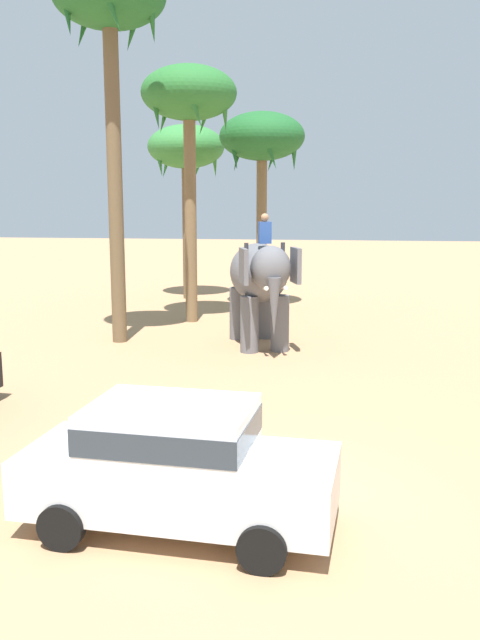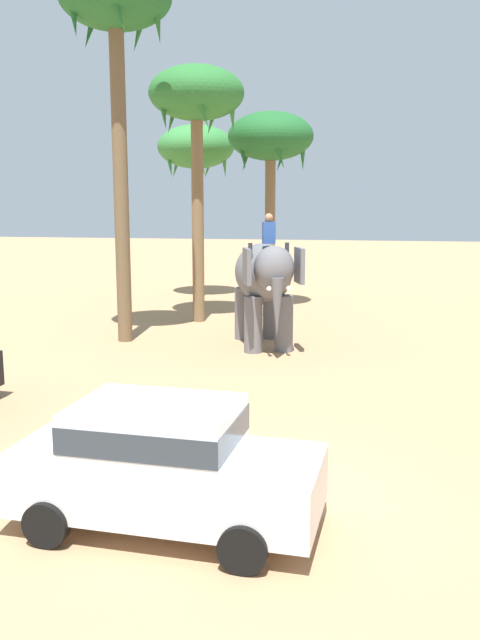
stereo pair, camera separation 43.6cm
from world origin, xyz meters
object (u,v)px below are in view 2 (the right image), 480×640
at_px(palm_tree_near_hut, 271,141).
at_px(palm_tree_far_back, 197,101).
at_px(car_sedan_foreground, 162,461).
at_px(elephant_with_mahout, 264,279).
at_px(palm_tree_behind_elephant, 116,13).
at_px(palm_tree_left_of_road, 196,151).

bearing_deg(palm_tree_near_hut, palm_tree_far_back, -126.08).
xyz_separation_m(car_sedan_foreground, palm_tree_near_hut, (-0.74, 17.98, 5.43)).
bearing_deg(car_sedan_foreground, palm_tree_far_back, 100.88).
height_order(elephant_with_mahout, palm_tree_behind_elephant, palm_tree_behind_elephant).
bearing_deg(palm_tree_far_back, palm_tree_near_hut, 53.92).
distance_m(car_sedan_foreground, palm_tree_behind_elephant, 14.87).
xyz_separation_m(car_sedan_foreground, palm_tree_behind_elephant, (-4.37, 11.41, 8.48)).
distance_m(palm_tree_near_hut, palm_tree_left_of_road, 4.25).
bearing_deg(elephant_with_mahout, palm_tree_far_back, 126.80).
relative_size(elephant_with_mahout, palm_tree_behind_elephant, 0.37).
bearing_deg(palm_tree_behind_elephant, elephant_with_mahout, -1.69).
bearing_deg(palm_tree_left_of_road, palm_tree_behind_elephant, -91.24).
xyz_separation_m(palm_tree_near_hut, palm_tree_left_of_road, (-3.44, 2.50, -0.16)).
relative_size(car_sedan_foreground, palm_tree_left_of_road, 0.58).
relative_size(palm_tree_near_hut, palm_tree_far_back, 0.86).
bearing_deg(palm_tree_behind_elephant, car_sedan_foreground, -69.05).
bearing_deg(elephant_with_mahout, car_sedan_foreground, -89.56).
bearing_deg(palm_tree_near_hut, elephant_with_mahout, -84.44).
xyz_separation_m(car_sedan_foreground, palm_tree_far_back, (-2.89, 15.03, 6.54)).
bearing_deg(palm_tree_far_back, elephant_with_mahout, -53.20).
height_order(car_sedan_foreground, palm_tree_left_of_road, palm_tree_left_of_road).
relative_size(palm_tree_left_of_road, palm_tree_far_back, 0.84).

